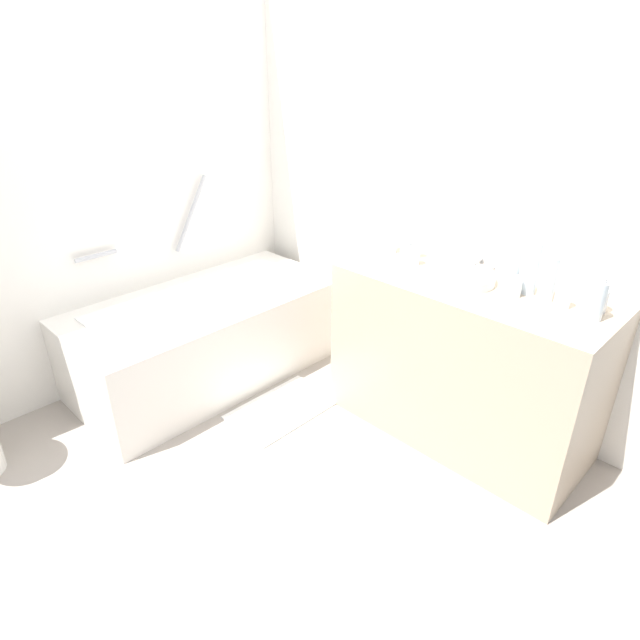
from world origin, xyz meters
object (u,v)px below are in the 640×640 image
drinking_glass_2 (598,300)px  drinking_glass_3 (563,297)px  sink_basin (459,277)px  drinking_glass_0 (413,256)px  water_bottle_3 (391,232)px  water_bottle_1 (548,278)px  bath_mat (283,409)px  water_bottle_2 (597,300)px  water_bottle_5 (513,270)px  water_bottle_4 (407,240)px  sink_faucet (480,265)px  water_bottle_0 (532,268)px  drinking_glass_1 (515,287)px  bathtub (208,334)px

drinking_glass_2 → drinking_glass_3: drinking_glass_2 is taller
sink_basin → drinking_glass_0: (0.03, 0.29, 0.02)m
water_bottle_3 → drinking_glass_2: size_ratio=2.42×
water_bottle_1 → bath_mat: 1.58m
sink_basin → water_bottle_3: 0.50m
water_bottle_2 → water_bottle_5: 0.39m
water_bottle_3 → drinking_glass_0: (-0.06, -0.20, -0.07)m
water_bottle_4 → sink_faucet: bearing=-70.5°
sink_basin → water_bottle_4: water_bottle_4 is taller
sink_faucet → water_bottle_3: bearing=101.8°
sink_basin → water_bottle_5: bearing=-68.1°
water_bottle_0 → water_bottle_4: size_ratio=1.15×
drinking_glass_3 → drinking_glass_0: bearing=92.1°
water_bottle_3 → drinking_glass_1: size_ratio=2.70×
water_bottle_1 → water_bottle_5: (0.01, 0.17, -0.01)m
water_bottle_2 → drinking_glass_0: 0.90m
water_bottle_2 → drinking_glass_3: bearing=78.5°
sink_basin → bath_mat: sink_basin is taller
water_bottle_5 → drinking_glass_2: bearing=-84.8°
bathtub → water_bottle_2: size_ratio=8.77×
sink_basin → drinking_glass_2: bearing=-78.4°
drinking_glass_2 → water_bottle_1: bearing=101.3°
water_bottle_2 → drinking_glass_3: 0.15m
sink_basin → water_bottle_1: (0.08, -0.38, 0.08)m
water_bottle_0 → water_bottle_1: 0.09m
drinking_glass_3 → bath_mat: 1.60m
water_bottle_4 → bath_mat: water_bottle_4 is taller
water_bottle_1 → drinking_glass_0: (-0.05, 0.67, -0.06)m
water_bottle_2 → water_bottle_3: water_bottle_3 is taller
water_bottle_0 → drinking_glass_3: (-0.03, -0.17, -0.08)m
water_bottle_5 → bathtub: bearing=112.6°
drinking_glass_2 → bathtub: bearing=109.4°
water_bottle_2 → sink_faucet: bearing=74.5°
water_bottle_0 → water_bottle_2: water_bottle_0 is taller
bathtub → drinking_glass_1: bathtub is taller
sink_basin → drinking_glass_1: (0.02, -0.26, 0.02)m
sink_basin → water_bottle_0: water_bottle_0 is taller
water_bottle_0 → water_bottle_5: water_bottle_0 is taller
bathtub → water_bottle_1: size_ratio=7.35×
water_bottle_4 → drinking_glass_2: (0.05, -0.95, -0.06)m
bathtub → sink_basin: size_ratio=4.86×
bathtub → drinking_glass_0: bathtub is taller
water_bottle_4 → drinking_glass_1: (-0.05, -0.63, -0.06)m
drinking_glass_3 → sink_faucet: bearing=73.4°
drinking_glass_1 → water_bottle_3: bearing=84.5°
bathtub → drinking_glass_2: size_ratio=16.30×
drinking_glass_3 → bath_mat: drinking_glass_3 is taller
sink_basin → drinking_glass_0: size_ratio=3.71×
water_bottle_0 → drinking_glass_3: bearing=-101.8°
water_bottle_1 → drinking_glass_2: size_ratio=2.22×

